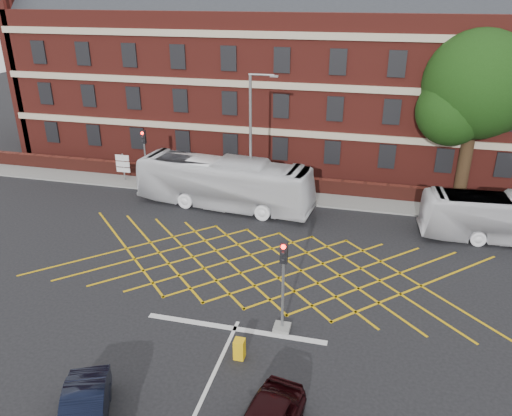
% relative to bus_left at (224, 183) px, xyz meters
% --- Properties ---
extents(ground, '(120.00, 120.00, 0.00)m').
position_rel_bus_left_xyz_m(ground, '(4.41, -9.14, -1.67)').
color(ground, black).
rests_on(ground, ground).
extents(victorian_building, '(51.00, 12.17, 20.40)m').
position_rel_bus_left_xyz_m(victorian_building, '(4.65, 12.85, 6.17)').
color(victorian_building, maroon).
rests_on(victorian_building, ground).
extents(boundary_wall, '(56.00, 0.50, 1.10)m').
position_rel_bus_left_xyz_m(boundary_wall, '(4.41, 3.86, -1.12)').
color(boundary_wall, '#4F1C15').
rests_on(boundary_wall, ground).
extents(far_pavement, '(60.00, 3.00, 0.12)m').
position_rel_bus_left_xyz_m(far_pavement, '(4.41, 2.86, -1.61)').
color(far_pavement, slate).
rests_on(far_pavement, ground).
extents(box_junction_hatching, '(8.22, 8.22, 0.02)m').
position_rel_bus_left_xyz_m(box_junction_hatching, '(4.41, -7.14, -1.66)').
color(box_junction_hatching, '#CC990C').
rests_on(box_junction_hatching, ground).
extents(stop_line, '(8.00, 0.30, 0.02)m').
position_rel_bus_left_xyz_m(stop_line, '(4.41, -12.64, -1.66)').
color(stop_line, silver).
rests_on(stop_line, ground).
extents(bus_left, '(12.21, 4.12, 3.33)m').
position_rel_bus_left_xyz_m(bus_left, '(0.00, 0.00, 0.00)').
color(bus_left, silver).
rests_on(bus_left, ground).
extents(car_navy, '(2.98, 4.26, 1.33)m').
position_rel_bus_left_xyz_m(car_navy, '(1.12, -19.01, -1.00)').
color(car_navy, black).
rests_on(car_navy, ground).
extents(deciduous_tree, '(7.55, 7.27, 11.27)m').
position_rel_bus_left_xyz_m(deciduous_tree, '(15.70, 6.69, 5.45)').
color(deciduous_tree, black).
rests_on(deciduous_tree, ground).
extents(traffic_light_near, '(0.70, 0.70, 4.27)m').
position_rel_bus_left_xyz_m(traffic_light_near, '(6.40, -12.21, 0.10)').
color(traffic_light_near, slate).
rests_on(traffic_light_near, ground).
extents(traffic_light_far, '(0.70, 0.70, 4.27)m').
position_rel_bus_left_xyz_m(traffic_light_far, '(-6.61, 2.04, 0.10)').
color(traffic_light_far, slate).
rests_on(traffic_light_far, ground).
extents(street_lamp, '(2.25, 1.00, 8.76)m').
position_rel_bus_left_xyz_m(street_lamp, '(1.74, 0.60, 1.33)').
color(street_lamp, slate).
rests_on(street_lamp, ground).
extents(direction_signs, '(1.10, 0.16, 2.20)m').
position_rel_bus_left_xyz_m(direction_signs, '(-8.80, 2.61, -0.29)').
color(direction_signs, gray).
rests_on(direction_signs, ground).
extents(utility_cabinet, '(0.42, 0.42, 0.86)m').
position_rel_bus_left_xyz_m(utility_cabinet, '(5.11, -14.36, -1.24)').
color(utility_cabinet, '#E8AD0D').
rests_on(utility_cabinet, ground).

